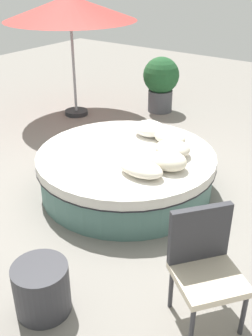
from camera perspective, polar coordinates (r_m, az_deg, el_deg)
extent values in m
plane|color=gray|center=(5.19, 0.00, -3.11)|extent=(16.00, 16.00, 0.00)
cylinder|color=#4C726B|center=(5.09, 0.00, -1.16)|extent=(2.18, 2.18, 0.40)
cylinder|color=black|center=(4.99, 0.00, 0.86)|extent=(2.25, 2.25, 0.02)
cylinder|color=silver|center=(4.96, 0.00, 1.52)|extent=(2.24, 2.24, 0.13)
ellipsoid|color=silver|center=(4.39, 2.18, -0.07)|extent=(0.54, 0.32, 0.17)
ellipsoid|color=beige|center=(4.54, 6.23, 1.06)|extent=(0.43, 0.36, 0.21)
ellipsoid|color=beige|center=(4.87, 6.75, 2.80)|extent=(0.44, 0.40, 0.19)
ellipsoid|color=beige|center=(5.19, 6.34, 4.38)|extent=(0.44, 0.30, 0.17)
ellipsoid|color=white|center=(5.41, 3.45, 5.71)|extent=(0.44, 0.38, 0.20)
cylinder|color=#333338|center=(3.43, 16.59, -19.62)|extent=(0.04, 0.04, 0.42)
cylinder|color=#333338|center=(3.26, 9.49, -21.75)|extent=(0.04, 0.04, 0.42)
cylinder|color=#333338|center=(3.67, 13.13, -15.18)|extent=(0.04, 0.04, 0.42)
cylinder|color=#333338|center=(3.52, 6.53, -16.85)|extent=(0.04, 0.04, 0.42)
cube|color=beige|center=(3.29, 11.86, -15.38)|extent=(0.71, 0.72, 0.06)
cube|color=#333338|center=(3.26, 10.59, -9.30)|extent=(0.37, 0.45, 0.50)
cylinder|color=#262628|center=(7.80, -7.17, 7.99)|extent=(0.44, 0.44, 0.08)
cylinder|color=#99999E|center=(7.52, -7.64, 15.32)|extent=(0.05, 0.05, 2.12)
cone|color=#B23D38|center=(7.38, -8.10, 21.96)|extent=(2.33, 2.33, 0.41)
cylinder|color=#4C4C51|center=(7.91, 4.95, 9.68)|extent=(0.47, 0.47, 0.42)
sphere|color=#23562D|center=(7.77, 5.10, 13.20)|extent=(0.69, 0.69, 0.69)
cylinder|color=#333338|center=(3.53, -12.07, -16.65)|extent=(0.47, 0.47, 0.46)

